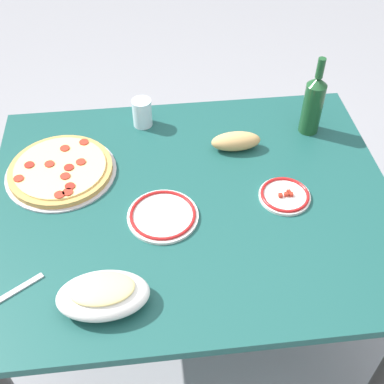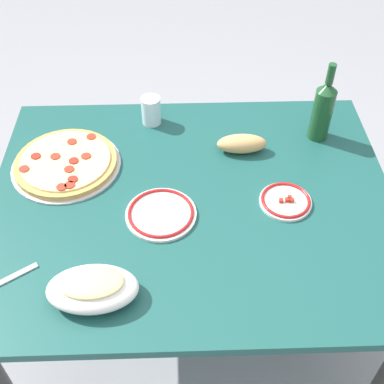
{
  "view_description": "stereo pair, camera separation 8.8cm",
  "coord_description": "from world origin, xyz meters",
  "px_view_note": "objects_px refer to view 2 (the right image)",
  "views": [
    {
      "loc": [
        -0.12,
        -1.07,
        1.85
      ],
      "look_at": [
        0.0,
        0.0,
        0.75
      ],
      "focal_mm": 46.67,
      "sensor_mm": 36.0,
      "label": 1
    },
    {
      "loc": [
        -0.03,
        -1.08,
        1.85
      ],
      "look_at": [
        0.0,
        0.0,
        0.75
      ],
      "focal_mm": 46.67,
      "sensor_mm": 36.0,
      "label": 2
    }
  ],
  "objects_px": {
    "dining_table": "(192,221)",
    "pepperoni_pizza": "(66,163)",
    "wine_bottle": "(323,109)",
    "side_plate_near": "(286,201)",
    "side_plate_far": "(161,214)",
    "bread_loaf": "(242,144)",
    "baked_pasta_dish": "(92,288)",
    "water_glass": "(151,110)"
  },
  "relations": [
    {
      "from": "baked_pasta_dish",
      "to": "wine_bottle",
      "type": "relative_size",
      "value": 0.83
    },
    {
      "from": "dining_table",
      "to": "pepperoni_pizza",
      "type": "relative_size",
      "value": 3.5
    },
    {
      "from": "pepperoni_pizza",
      "to": "wine_bottle",
      "type": "distance_m",
      "value": 0.88
    },
    {
      "from": "dining_table",
      "to": "side_plate_near",
      "type": "relative_size",
      "value": 7.83
    },
    {
      "from": "dining_table",
      "to": "side_plate_near",
      "type": "height_order",
      "value": "side_plate_near"
    },
    {
      "from": "pepperoni_pizza",
      "to": "bread_loaf",
      "type": "distance_m",
      "value": 0.59
    },
    {
      "from": "water_glass",
      "to": "side_plate_near",
      "type": "height_order",
      "value": "water_glass"
    },
    {
      "from": "dining_table",
      "to": "wine_bottle",
      "type": "bearing_deg",
      "value": 32.96
    },
    {
      "from": "dining_table",
      "to": "bread_loaf",
      "type": "xyz_separation_m",
      "value": [
        0.18,
        0.22,
        0.14
      ]
    },
    {
      "from": "pepperoni_pizza",
      "to": "water_glass",
      "type": "xyz_separation_m",
      "value": [
        0.28,
        0.23,
        0.04
      ]
    },
    {
      "from": "wine_bottle",
      "to": "water_glass",
      "type": "distance_m",
      "value": 0.6
    },
    {
      "from": "dining_table",
      "to": "water_glass",
      "type": "relative_size",
      "value": 12.3
    },
    {
      "from": "pepperoni_pizza",
      "to": "water_glass",
      "type": "relative_size",
      "value": 3.51
    },
    {
      "from": "dining_table",
      "to": "water_glass",
      "type": "distance_m",
      "value": 0.45
    },
    {
      "from": "side_plate_near",
      "to": "water_glass",
      "type": "bearing_deg",
      "value": 135.1
    },
    {
      "from": "dining_table",
      "to": "baked_pasta_dish",
      "type": "distance_m",
      "value": 0.46
    },
    {
      "from": "baked_pasta_dish",
      "to": "bread_loaf",
      "type": "height_order",
      "value": "baked_pasta_dish"
    },
    {
      "from": "pepperoni_pizza",
      "to": "bread_loaf",
      "type": "relative_size",
      "value": 2.13
    },
    {
      "from": "pepperoni_pizza",
      "to": "bread_loaf",
      "type": "bearing_deg",
      "value": 5.64
    },
    {
      "from": "baked_pasta_dish",
      "to": "bread_loaf",
      "type": "distance_m",
      "value": 0.72
    },
    {
      "from": "pepperoni_pizza",
      "to": "side_plate_near",
      "type": "bearing_deg",
      "value": -15.23
    },
    {
      "from": "baked_pasta_dish",
      "to": "pepperoni_pizza",
      "type": "bearing_deg",
      "value": 105.97
    },
    {
      "from": "baked_pasta_dish",
      "to": "dining_table",
      "type": "bearing_deg",
      "value": 52.34
    },
    {
      "from": "dining_table",
      "to": "pepperoni_pizza",
      "type": "xyz_separation_m",
      "value": [
        -0.41,
        0.16,
        0.12
      ]
    },
    {
      "from": "dining_table",
      "to": "side_plate_far",
      "type": "height_order",
      "value": "side_plate_far"
    },
    {
      "from": "pepperoni_pizza",
      "to": "baked_pasta_dish",
      "type": "relative_size",
      "value": 1.51
    },
    {
      "from": "bread_loaf",
      "to": "water_glass",
      "type": "bearing_deg",
      "value": 151.0
    },
    {
      "from": "wine_bottle",
      "to": "pepperoni_pizza",
      "type": "bearing_deg",
      "value": -171.48
    },
    {
      "from": "side_plate_near",
      "to": "bread_loaf",
      "type": "xyz_separation_m",
      "value": [
        -0.11,
        0.25,
        0.02
      ]
    },
    {
      "from": "baked_pasta_dish",
      "to": "side_plate_far",
      "type": "xyz_separation_m",
      "value": [
        0.17,
        0.28,
        -0.03
      ]
    },
    {
      "from": "baked_pasta_dish",
      "to": "side_plate_near",
      "type": "bearing_deg",
      "value": 29.91
    },
    {
      "from": "pepperoni_pizza",
      "to": "wine_bottle",
      "type": "bearing_deg",
      "value": 8.52
    },
    {
      "from": "dining_table",
      "to": "bread_loaf",
      "type": "bearing_deg",
      "value": 51.6
    },
    {
      "from": "pepperoni_pizza",
      "to": "baked_pasta_dish",
      "type": "bearing_deg",
      "value": -74.03
    },
    {
      "from": "baked_pasta_dish",
      "to": "side_plate_near",
      "type": "height_order",
      "value": "baked_pasta_dish"
    },
    {
      "from": "side_plate_far",
      "to": "bread_loaf",
      "type": "xyz_separation_m",
      "value": [
        0.27,
        0.29,
        0.02
      ]
    },
    {
      "from": "pepperoni_pizza",
      "to": "side_plate_near",
      "type": "distance_m",
      "value": 0.73
    },
    {
      "from": "side_plate_near",
      "to": "wine_bottle",
      "type": "bearing_deg",
      "value": 62.76
    },
    {
      "from": "side_plate_near",
      "to": "side_plate_far",
      "type": "height_order",
      "value": "side_plate_near"
    },
    {
      "from": "side_plate_near",
      "to": "side_plate_far",
      "type": "distance_m",
      "value": 0.39
    },
    {
      "from": "dining_table",
      "to": "side_plate_far",
      "type": "relative_size",
      "value": 5.88
    },
    {
      "from": "wine_bottle",
      "to": "water_glass",
      "type": "xyz_separation_m",
      "value": [
        -0.59,
        0.1,
        -0.06
      ]
    }
  ]
}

